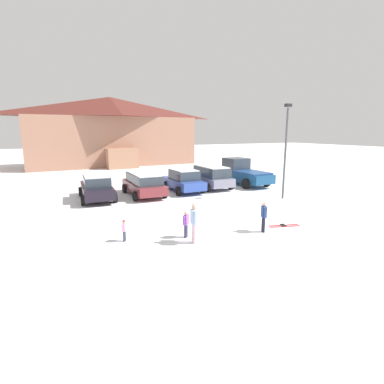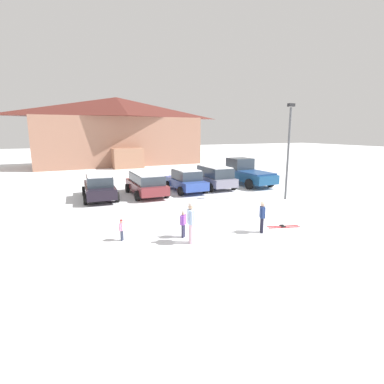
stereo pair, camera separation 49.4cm
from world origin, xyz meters
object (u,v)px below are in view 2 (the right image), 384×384
pickup_truck (246,173)px  lamp_post (288,147)px  skier_child_in_pink_snowsuit (122,229)px  ski_lodge (118,131)px  parked_blue_hatchback (186,180)px  parked_grey_wagon (215,176)px  skier_adult_in_blue_parka (191,221)px  parked_maroon_van (146,183)px  parked_black_sedan (99,187)px  skier_teen_in_navy_coat (262,215)px  skier_child_in_purple_jacket (183,222)px  pair_of_skis (283,227)px

pickup_truck → lamp_post: lamp_post is taller
pickup_truck → skier_child_in_pink_snowsuit: 15.29m
ski_lodge → parked_blue_hatchback: 21.27m
parked_blue_hatchback → pickup_truck: pickup_truck is taller
skier_child_in_pink_snowsuit → lamp_post: 12.27m
parked_grey_wagon → skier_adult_in_blue_parka: size_ratio=2.53×
parked_maroon_van → parked_blue_hatchback: (3.09, 0.11, -0.03)m
parked_black_sedan → skier_teen_in_navy_coat: size_ratio=3.38×
parked_blue_hatchback → lamp_post: size_ratio=0.71×
pickup_truck → parked_blue_hatchback: bearing=-173.1°
skier_child_in_pink_snowsuit → skier_child_in_purple_jacket: bearing=-16.0°
parked_grey_wagon → skier_child_in_pink_snowsuit: bearing=-136.3°
parked_blue_hatchback → parked_black_sedan: bearing=179.6°
skier_adult_in_blue_parka → pickup_truck: bearing=47.0°
skier_teen_in_navy_coat → pair_of_skis: skier_teen_in_navy_coat is taller
parked_blue_hatchback → pickup_truck: (5.81, 0.70, 0.16)m
parked_blue_hatchback → skier_adult_in_blue_parka: size_ratio=2.60×
parked_maroon_van → skier_child_in_pink_snowsuit: size_ratio=5.34×
skier_teen_in_navy_coat → parked_grey_wagon: bearing=72.7°
parked_grey_wagon → lamp_post: bearing=-66.0°
parked_black_sedan → parked_blue_hatchback: (6.24, -0.04, 0.01)m
parked_maroon_van → parked_grey_wagon: size_ratio=1.13×
parked_black_sedan → skier_child_in_purple_jacket: (2.22, -9.13, -0.17)m
parked_maroon_van → lamp_post: 9.86m
skier_teen_in_navy_coat → pair_of_skis: 1.64m
parked_maroon_van → parked_grey_wagon: (5.66, 0.38, 0.07)m
skier_adult_in_blue_parka → skier_child_in_purple_jacket: bearing=91.7°
skier_adult_in_blue_parka → skier_teen_in_navy_coat: skier_adult_in_blue_parka is taller
parked_maroon_van → skier_teen_in_navy_coat: (2.48, -9.86, -0.07)m
ski_lodge → lamp_post: ski_lodge is taller
ski_lodge → parked_blue_hatchback: size_ratio=4.98×
lamp_post → pair_of_skis: bearing=-132.2°
lamp_post → parked_black_sedan: bearing=155.2°
parked_black_sedan → parked_blue_hatchback: 6.24m
parked_black_sedan → skier_child_in_pink_snowsuit: bearing=-91.6°
parked_grey_wagon → lamp_post: (2.42, -5.42, 2.49)m
parked_maroon_van → skier_child_in_purple_jacket: (-0.93, -8.98, -0.21)m
pickup_truck → skier_child_in_pink_snowsuit: bearing=-143.5°
parked_blue_hatchback → lamp_post: (4.99, -5.15, 2.59)m
pickup_truck → skier_child_in_purple_jacket: 13.88m
skier_child_in_purple_jacket → pair_of_skis: (4.84, -0.66, -0.64)m
ski_lodge → pickup_truck: ski_lodge is taller
skier_adult_in_blue_parka → parked_blue_hatchback: bearing=67.9°
parked_blue_hatchback → parked_grey_wagon: (2.58, 0.27, 0.10)m
skier_child_in_purple_jacket → lamp_post: 10.22m
pickup_truck → parked_grey_wagon: bearing=-172.4°
parked_grey_wagon → skier_teen_in_navy_coat: parked_grey_wagon is taller
parked_maroon_van → parked_blue_hatchback: bearing=2.1°
ski_lodge → skier_child_in_pink_snowsuit: 30.11m
ski_lodge → parked_maroon_van: 21.47m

